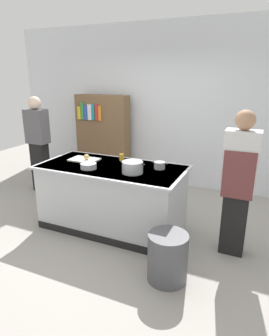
% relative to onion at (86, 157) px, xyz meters
% --- Properties ---
extents(ground_plane, '(10.00, 10.00, 0.00)m').
position_rel_onion_xyz_m(ground_plane, '(0.44, -0.08, -0.96)').
color(ground_plane, '#9E9991').
extents(back_wall, '(6.40, 0.12, 3.00)m').
position_rel_onion_xyz_m(back_wall, '(0.44, 2.02, 0.54)').
color(back_wall, silver).
rests_on(back_wall, ground_plane).
extents(counter_island, '(1.98, 0.98, 0.90)m').
position_rel_onion_xyz_m(counter_island, '(0.44, -0.08, -0.49)').
color(counter_island, '#B7BABF').
rests_on(counter_island, ground_plane).
extents(cutting_board, '(0.40, 0.28, 0.02)m').
position_rel_onion_xyz_m(cutting_board, '(-0.05, 0.02, -0.05)').
color(cutting_board, silver).
rests_on(cutting_board, counter_island).
extents(onion, '(0.08, 0.08, 0.08)m').
position_rel_onion_xyz_m(onion, '(0.00, 0.00, 0.00)').
color(onion, tan).
rests_on(onion, cutting_board).
extents(stock_pot, '(0.33, 0.26, 0.15)m').
position_rel_onion_xyz_m(stock_pot, '(0.82, -0.21, 0.01)').
color(stock_pot, '#B7BABF').
rests_on(stock_pot, counter_island).
extents(sauce_pan, '(0.21, 0.15, 0.09)m').
position_rel_onion_xyz_m(sauce_pan, '(1.07, 0.09, -0.01)').
color(sauce_pan, '#99999E').
rests_on(sauce_pan, counter_island).
extents(mixing_bowl, '(0.21, 0.21, 0.07)m').
position_rel_onion_xyz_m(mixing_bowl, '(0.22, -0.29, -0.02)').
color(mixing_bowl, '#B7BABF').
rests_on(mixing_bowl, counter_island).
extents(juice_cup, '(0.07, 0.07, 0.10)m').
position_rel_onion_xyz_m(juice_cup, '(0.45, 0.22, -0.01)').
color(juice_cup, yellow).
rests_on(juice_cup, counter_island).
extents(trash_bin, '(0.42, 0.42, 0.53)m').
position_rel_onion_xyz_m(trash_bin, '(1.50, -0.84, -0.70)').
color(trash_bin, '#4C4C51').
rests_on(trash_bin, ground_plane).
extents(person_chef, '(0.38, 0.25, 1.72)m').
position_rel_onion_xyz_m(person_chef, '(2.06, -0.03, -0.05)').
color(person_chef, black).
rests_on(person_chef, ground_plane).
extents(person_guest, '(0.38, 0.24, 1.72)m').
position_rel_onion_xyz_m(person_guest, '(-1.43, 0.63, -0.05)').
color(person_guest, black).
rests_on(person_guest, ground_plane).
extents(bookshelf, '(1.10, 0.31, 1.70)m').
position_rel_onion_xyz_m(bookshelf, '(-0.73, 1.72, -0.11)').
color(bookshelf, brown).
rests_on(bookshelf, ground_plane).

